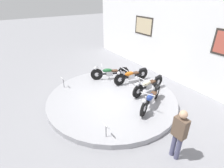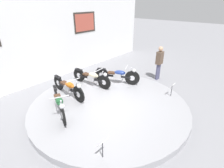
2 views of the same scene
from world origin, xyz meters
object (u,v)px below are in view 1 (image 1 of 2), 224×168
object	(u,v)px
motorcycle_green	(109,72)
motorcycle_cream	(148,85)
info_placard_front_left	(63,80)
info_placard_front_centre	(106,127)
motorcycle_blue	(151,99)
motorcycle_orange	(131,75)
visitor_standing	(179,133)

from	to	relation	value
motorcycle_green	motorcycle_cream	world-z (taller)	motorcycle_green
info_placard_front_left	info_placard_front_centre	xyz separation A→B (m)	(3.75, 0.00, 0.00)
motorcycle_blue	info_placard_front_centre	world-z (taller)	motorcycle_blue
motorcycle_green	info_placard_front_centre	size ratio (longest dim) A/B	3.50
motorcycle_green	info_placard_front_left	bearing A→B (deg)	-100.50
info_placard_front_left	info_placard_front_centre	size ratio (longest dim) A/B	1.00
motorcycle_orange	motorcycle_green	bearing A→B (deg)	-141.76
info_placard_front_centre	motorcycle_green	bearing A→B (deg)	146.14
motorcycle_green	info_placard_front_left	world-z (taller)	motorcycle_green
motorcycle_green	visitor_standing	size ratio (longest dim) A/B	1.12
motorcycle_cream	info_placard_front_centre	bearing A→B (deg)	-66.32
motorcycle_blue	info_placard_front_centre	size ratio (longest dim) A/B	3.54
motorcycle_orange	info_placard_front_centre	distance (m)	3.83
motorcycle_orange	motorcycle_cream	bearing A→B (deg)	0.00
motorcycle_orange	info_placard_front_left	xyz separation A→B (m)	(-1.28, -2.92, -0.00)
motorcycle_green	info_placard_front_left	xyz separation A→B (m)	(-0.42, -2.24, -0.00)
motorcycle_orange	info_placard_front_left	world-z (taller)	motorcycle_orange
motorcycle_cream	motorcycle_blue	distance (m)	1.10
motorcycle_green	motorcycle_orange	size ratio (longest dim) A/B	0.92
motorcycle_orange	motorcycle_cream	distance (m)	1.19
motorcycle_cream	visitor_standing	world-z (taller)	visitor_standing
info_placard_front_left	info_placard_front_centre	bearing A→B (deg)	0.00
info_placard_front_centre	visitor_standing	world-z (taller)	visitor_standing
info_placard_front_centre	info_placard_front_left	bearing A→B (deg)	180.00
motorcycle_cream	info_placard_front_left	bearing A→B (deg)	-130.19
motorcycle_green	info_placard_front_left	size ratio (longest dim) A/B	3.50
motorcycle_orange	motorcycle_blue	bearing A→B (deg)	-18.43
info_placard_front_centre	motorcycle_blue	bearing A→B (deg)	100.51
motorcycle_cream	motorcycle_blue	bearing A→B (deg)	-38.28
info_placard_front_centre	motorcycle_orange	bearing A→B (deg)	130.16
motorcycle_orange	info_placard_front_centre	world-z (taller)	motorcycle_orange
motorcycle_green	motorcycle_blue	bearing A→B (deg)	0.02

